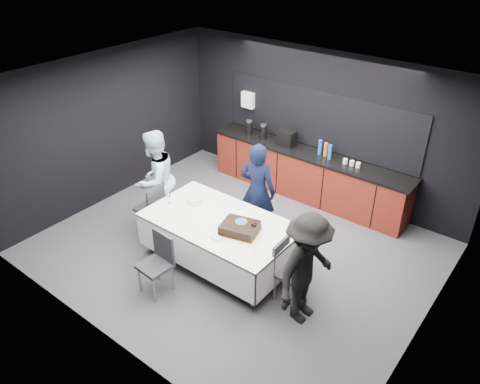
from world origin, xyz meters
name	(u,v)px	position (x,y,z in m)	size (l,w,h in m)	color
ground	(236,249)	(0.00, 0.00, 0.00)	(6.00, 6.00, 0.00)	#48484D
room_shell	(236,147)	(0.00, 0.00, 1.86)	(6.04, 5.04, 2.82)	white
kitchenette	(307,170)	(-0.02, 2.22, 0.54)	(4.10, 0.64, 2.05)	#5C160E
party_table	(220,228)	(0.00, -0.40, 0.64)	(2.32, 1.32, 0.78)	#99999E
cake_assembly	(240,228)	(0.42, -0.44, 0.85)	(0.66, 0.58, 0.17)	yellow
plate_stack	(195,201)	(-0.63, -0.27, 0.83)	(0.23, 0.23, 0.10)	white
loose_plate_near	(186,225)	(-0.32, -0.80, 0.78)	(0.19, 0.19, 0.01)	white
loose_plate_right_a	(266,235)	(0.77, -0.27, 0.78)	(0.21, 0.21, 0.01)	white
loose_plate_right_b	(259,250)	(0.89, -0.61, 0.78)	(0.20, 0.20, 0.01)	white
loose_plate_far	(239,207)	(-0.01, 0.09, 0.78)	(0.22, 0.22, 0.01)	white
fork_pile	(216,237)	(0.25, -0.78, 0.79)	(0.17, 0.11, 0.03)	white
champagne_flute	(169,195)	(-0.96, -0.51, 0.94)	(0.06, 0.06, 0.22)	white
chair_left	(153,205)	(-1.43, -0.47, 0.53)	(0.43, 0.43, 0.92)	#2A292E
chair_right	(287,266)	(1.24, -0.42, 0.53)	(0.44, 0.44, 0.92)	#2A292E
chair_near	(159,259)	(-0.30, -1.41, 0.53)	(0.45, 0.45, 0.92)	#2A292E
person_center	(258,191)	(0.00, 0.57, 0.85)	(0.62, 0.41, 1.70)	black
person_left	(155,180)	(-1.58, -0.23, 0.88)	(0.85, 0.67, 1.76)	silver
person_right	(307,269)	(1.65, -0.62, 0.82)	(1.06, 0.61, 1.65)	black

